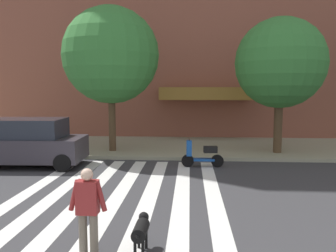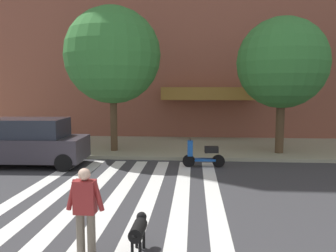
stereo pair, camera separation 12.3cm
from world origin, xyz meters
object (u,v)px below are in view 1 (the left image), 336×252
street_tree_middle (280,63)px  parked_car_behind_first (24,143)px  pedestrian_dog_walker (88,208)px  dog_on_leash (141,229)px  parked_scooter (203,155)px  street_tree_nearest (111,56)px

street_tree_middle → parked_car_behind_first: bearing=-165.4°
pedestrian_dog_walker → dog_on_leash: size_ratio=1.65×
street_tree_middle → parked_scooter: bearing=-144.8°
parked_car_behind_first → dog_on_leash: parked_car_behind_first is taller
parked_car_behind_first → dog_on_leash: (5.59, -6.72, -0.48)m
street_tree_nearest → pedestrian_dog_walker: bearing=-79.6°
parked_scooter → pedestrian_dog_walker: bearing=-107.6°
parked_scooter → dog_on_leash: size_ratio=1.65×
street_tree_middle → pedestrian_dog_walker: 11.72m
street_tree_nearest → pedestrian_dog_walker: 10.49m
parked_scooter → parked_car_behind_first: bearing=-177.8°
street_tree_middle → pedestrian_dog_walker: street_tree_middle is taller
parked_scooter → street_tree_nearest: 6.24m
parked_car_behind_first → dog_on_leash: 8.76m
parked_scooter → street_tree_nearest: bearing=149.2°
parked_car_behind_first → street_tree_nearest: bearing=43.2°
pedestrian_dog_walker → dog_on_leash: pedestrian_dog_walker is taller
parked_scooter → pedestrian_dog_walker: pedestrian_dog_walker is taller
parked_car_behind_first → pedestrian_dog_walker: parked_car_behind_first is taller
pedestrian_dog_walker → parked_car_behind_first: bearing=123.8°
pedestrian_dog_walker → dog_on_leash: 1.07m
parked_car_behind_first → pedestrian_dog_walker: size_ratio=2.92×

